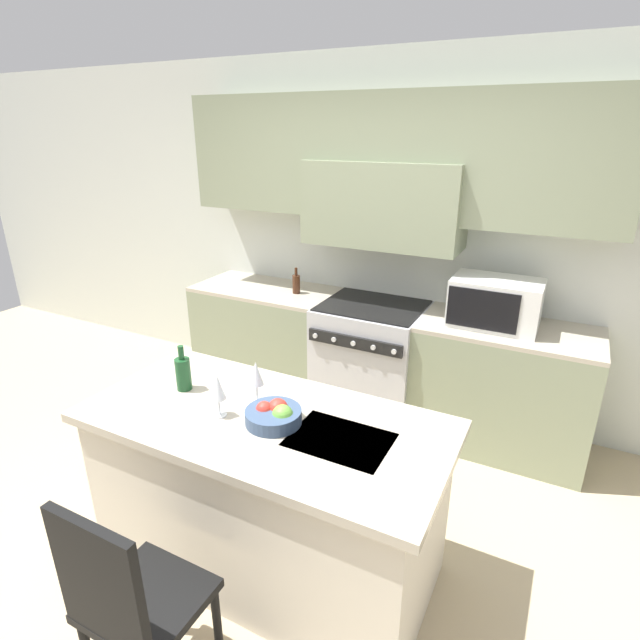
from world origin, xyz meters
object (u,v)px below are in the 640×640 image
object	(u,v)px
island_chair	(129,600)
wine_glass_far	(256,374)
microwave	(495,303)
fruit_bowl	(275,415)
wine_bottle	(183,373)
range_stove	(371,360)
wine_glass_near	(218,388)
oil_bottle_on_counter	(296,284)

from	to	relation	value
island_chair	wine_glass_far	world-z (taller)	wine_glass_far
microwave	fruit_bowl	bearing A→B (deg)	-112.60
microwave	fruit_bowl	world-z (taller)	microwave
wine_glass_far	fruit_bowl	bearing A→B (deg)	-34.67
wine_bottle	fruit_bowl	xyz separation A→B (m)	(0.59, -0.05, -0.05)
wine_glass_far	range_stove	bearing A→B (deg)	89.51
wine_bottle	wine_glass_far	bearing A→B (deg)	10.31
wine_glass_near	oil_bottle_on_counter	distance (m)	1.83
range_stove	oil_bottle_on_counter	bearing A→B (deg)	178.65
wine_glass_near	range_stove	bearing A→B (deg)	86.85
microwave	wine_glass_near	distance (m)	1.99
wine_bottle	oil_bottle_on_counter	bearing A→B (deg)	98.88
microwave	fruit_bowl	distance (m)	1.82
fruit_bowl	wine_glass_near	bearing A→B (deg)	-165.12
wine_glass_near	oil_bottle_on_counter	size ratio (longest dim) A/B	1.01
wine_glass_near	wine_glass_far	world-z (taller)	same
wine_bottle	island_chair	bearing A→B (deg)	-62.33
range_stove	fruit_bowl	size ratio (longest dim) A/B	3.51
fruit_bowl	microwave	bearing A→B (deg)	67.40
range_stove	microwave	size ratio (longest dim) A/B	1.61
island_chair	wine_bottle	size ratio (longest dim) A/B	4.06
microwave	oil_bottle_on_counter	world-z (taller)	microwave
island_chair	wine_glass_far	xyz separation A→B (m)	(-0.05, 0.93, 0.48)
wine_glass_far	oil_bottle_on_counter	size ratio (longest dim) A/B	1.01
range_stove	oil_bottle_on_counter	distance (m)	0.85
wine_bottle	fruit_bowl	bearing A→B (deg)	-5.07
microwave	oil_bottle_on_counter	distance (m)	1.54
microwave	wine_glass_near	bearing A→B (deg)	-118.84
microwave	island_chair	distance (m)	2.67
range_stove	wine_bottle	size ratio (longest dim) A/B	3.76
range_stove	wine_bottle	bearing A→B (deg)	-104.64
island_chair	fruit_bowl	world-z (taller)	same
range_stove	fruit_bowl	bearing A→B (deg)	-84.18
microwave	oil_bottle_on_counter	xyz separation A→B (m)	(-1.53, -0.00, -0.08)
fruit_bowl	oil_bottle_on_counter	distance (m)	1.87
island_chair	fruit_bowl	xyz separation A→B (m)	(0.14, 0.81, 0.38)
island_chair	wine_glass_far	size ratio (longest dim) A/B	4.63
range_stove	wine_glass_far	xyz separation A→B (m)	(-0.01, -1.53, 0.58)
range_stove	wine_glass_near	bearing A→B (deg)	-93.15
wine_bottle	microwave	bearing A→B (deg)	51.63
island_chair	wine_bottle	bearing A→B (deg)	117.67
island_chair	oil_bottle_on_counter	distance (m)	2.61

